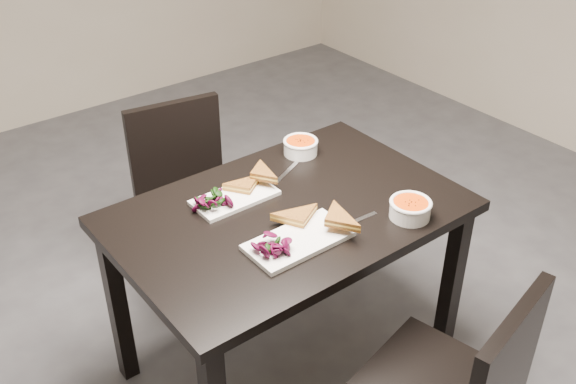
# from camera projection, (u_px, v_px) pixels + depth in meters

# --- Properties ---
(ground) EXTENTS (5.00, 5.00, 0.00)m
(ground) POSITION_uv_depth(u_px,v_px,m) (252.00, 322.00, 2.90)
(ground) COLOR #47474C
(ground) RESTS_ON ground
(table) EXTENTS (1.20, 0.80, 0.75)m
(table) POSITION_uv_depth(u_px,v_px,m) (288.00, 232.00, 2.36)
(table) COLOR black
(table) RESTS_ON ground
(chair_far) EXTENTS (0.48, 0.48, 0.85)m
(chair_far) POSITION_uv_depth(u_px,v_px,m) (187.00, 188.00, 2.92)
(chair_far) COLOR black
(chair_far) RESTS_ON ground
(plate_near) EXTENTS (0.35, 0.17, 0.02)m
(plate_near) POSITION_uv_depth(u_px,v_px,m) (299.00, 240.00, 2.14)
(plate_near) COLOR white
(plate_near) RESTS_ON table
(sandwich_near) EXTENTS (0.21, 0.20, 0.06)m
(sandwich_near) POSITION_uv_depth(u_px,v_px,m) (311.00, 222.00, 2.16)
(sandwich_near) COLOR #A56822
(sandwich_near) RESTS_ON plate_near
(salad_near) EXTENTS (0.11, 0.10, 0.05)m
(salad_near) POSITION_uv_depth(u_px,v_px,m) (274.00, 244.00, 2.07)
(salad_near) COLOR black
(salad_near) RESTS_ON plate_near
(soup_bowl_near) EXTENTS (0.15, 0.15, 0.07)m
(soup_bowl_near) POSITION_uv_depth(u_px,v_px,m) (410.00, 208.00, 2.25)
(soup_bowl_near) COLOR white
(soup_bowl_near) RESTS_ON table
(cutlery_near) EXTENTS (0.18, 0.03, 0.00)m
(cutlery_near) POSITION_uv_depth(u_px,v_px,m) (356.00, 221.00, 2.24)
(cutlery_near) COLOR silver
(cutlery_near) RESTS_ON table
(plate_far) EXTENTS (0.30, 0.15, 0.02)m
(plate_far) POSITION_uv_depth(u_px,v_px,m) (235.00, 198.00, 2.35)
(plate_far) COLOR white
(plate_far) RESTS_ON table
(sandwich_far) EXTENTS (0.19, 0.18, 0.05)m
(sandwich_far) POSITION_uv_depth(u_px,v_px,m) (252.00, 186.00, 2.36)
(sandwich_far) COLOR #A56822
(sandwich_far) RESTS_ON plate_far
(salad_far) EXTENTS (0.09, 0.08, 0.04)m
(salad_far) POSITION_uv_depth(u_px,v_px,m) (210.00, 200.00, 2.29)
(salad_far) COLOR black
(salad_far) RESTS_ON plate_far
(soup_bowl_far) EXTENTS (0.14, 0.14, 0.06)m
(soup_bowl_far) POSITION_uv_depth(u_px,v_px,m) (301.00, 146.00, 2.62)
(soup_bowl_far) COLOR white
(soup_bowl_far) RESTS_ON table
(cutlery_far) EXTENTS (0.17, 0.09, 0.00)m
(cutlery_far) POSITION_uv_depth(u_px,v_px,m) (286.00, 173.00, 2.51)
(cutlery_far) COLOR silver
(cutlery_far) RESTS_ON table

